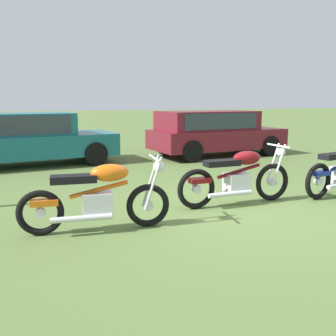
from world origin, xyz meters
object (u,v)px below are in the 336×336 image
motorcycle_orange (98,197)px  car_teal (30,137)px  car_burgundy (212,130)px  motorcycle_maroon (237,177)px

motorcycle_orange → car_teal: car_teal is taller
motorcycle_orange → car_burgundy: bearing=57.0°
car_teal → car_burgundy: 5.50m
motorcycle_maroon → car_teal: (-3.11, 5.52, 0.32)m
car_burgundy → motorcycle_maroon: bearing=-119.0°
car_teal → car_burgundy: bearing=-7.7°
motorcycle_maroon → car_burgundy: (2.38, 5.33, 0.36)m
motorcycle_orange → car_burgundy: size_ratio=0.47×
car_burgundy → car_teal: bearing=173.1°
motorcycle_maroon → car_teal: size_ratio=0.47×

